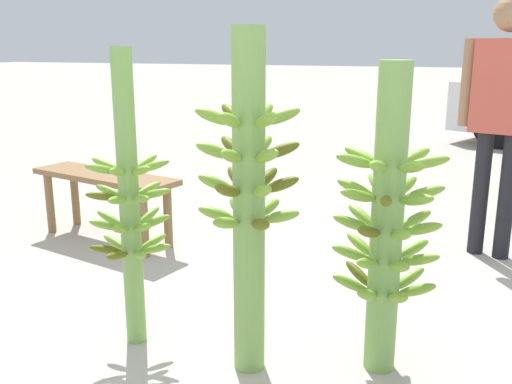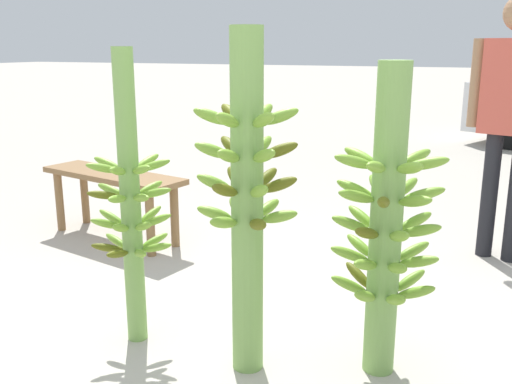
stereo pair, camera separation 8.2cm
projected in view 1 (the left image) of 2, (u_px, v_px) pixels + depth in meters
name	position (u px, v px, depth m)	size (l,w,h in m)	color
ground_plane	(244.00, 372.00, 2.50)	(80.00, 80.00, 0.00)	#B2AA9E
banana_stalk_left	(129.00, 204.00, 2.61)	(0.39, 0.39, 1.39)	#7AA851
banana_stalk_center	(248.00, 199.00, 2.36)	(0.44, 0.44, 1.47)	#7AA851
banana_stalk_right	(387.00, 224.00, 2.38)	(0.47, 0.47, 1.34)	#7AA851
vendor_person	(503.00, 103.00, 3.66)	(0.56, 0.26, 1.70)	black
market_bench	(105.00, 186.00, 4.14)	(1.24, 0.56, 0.50)	olive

